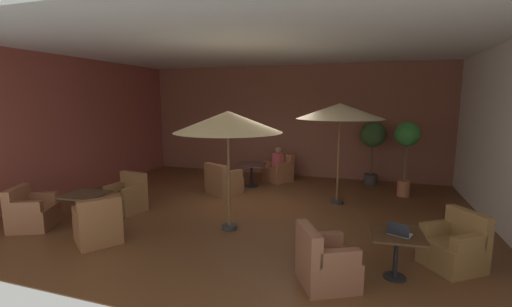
# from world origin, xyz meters

# --- Properties ---
(ground_plane) EXTENTS (10.45, 8.43, 0.02)m
(ground_plane) POSITION_xyz_m (0.00, 0.00, -0.01)
(ground_plane) COLOR brown
(wall_back_brick) EXTENTS (10.45, 0.08, 3.79)m
(wall_back_brick) POSITION_xyz_m (0.00, 4.18, 1.90)
(wall_back_brick) COLOR brown
(wall_back_brick) RESTS_ON ground_plane
(wall_left_accent) EXTENTS (0.08, 8.43, 3.79)m
(wall_left_accent) POSITION_xyz_m (-5.18, 0.00, 1.90)
(wall_left_accent) COLOR brown
(wall_left_accent) RESTS_ON ground_plane
(ceiling_slab) EXTENTS (10.45, 8.43, 0.06)m
(ceiling_slab) POSITION_xyz_m (0.00, 0.00, 3.82)
(ceiling_slab) COLOR silver
(ceiling_slab) RESTS_ON wall_back_brick
(cafe_table_front_left) EXTENTS (0.79, 0.79, 0.69)m
(cafe_table_front_left) POSITION_xyz_m (3.09, -2.31, 0.56)
(cafe_table_front_left) COLOR black
(cafe_table_front_left) RESTS_ON ground_plane
(armchair_front_left_north) EXTENTS (1.02, 1.03, 0.90)m
(armchair_front_left_north) POSITION_xyz_m (3.98, -1.67, 0.33)
(armchair_front_left_north) COLOR olive
(armchair_front_left_north) RESTS_ON ground_plane
(armchair_front_left_east) EXTENTS (1.01, 1.00, 0.87)m
(armchair_front_left_east) POSITION_xyz_m (2.11, -2.83, 0.32)
(armchair_front_left_east) COLOR brown
(armchair_front_left_east) RESTS_ON ground_plane
(cafe_table_front_right) EXTENTS (0.84, 0.84, 0.69)m
(cafe_table_front_right) POSITION_xyz_m (-2.94, -2.05, 0.56)
(cafe_table_front_right) COLOR black
(cafe_table_front_right) RESTS_ON ground_plane
(armchair_front_right_north) EXTENTS (1.01, 1.04, 0.87)m
(armchair_front_right_north) POSITION_xyz_m (-3.91, -2.50, 0.33)
(armchair_front_right_north) COLOR brown
(armchair_front_right_north) RESTS_ON ground_plane
(armchair_front_right_east) EXTENTS (1.05, 1.03, 0.90)m
(armchair_front_right_east) POSITION_xyz_m (-2.06, -2.67, 0.33)
(armchair_front_right_east) COLOR brown
(armchair_front_right_east) RESTS_ON ground_plane
(armchair_front_right_south) EXTENTS (0.85, 0.82, 0.90)m
(armchair_front_right_south) POSITION_xyz_m (-2.77, -0.99, 0.33)
(armchair_front_right_south) COLOR brown
(armchair_front_right_south) RESTS_ON ground_plane
(cafe_table_mid_center) EXTENTS (0.86, 0.86, 0.69)m
(cafe_table_mid_center) POSITION_xyz_m (-0.73, 2.20, 0.54)
(cafe_table_mid_center) COLOR black
(cafe_table_mid_center) RESTS_ON ground_plane
(armchair_mid_center_north) EXTENTS (1.04, 1.04, 0.88)m
(armchair_mid_center_north) POSITION_xyz_m (-0.11, 3.13, 0.33)
(armchair_mid_center_north) COLOR brown
(armchair_mid_center_north) RESTS_ON ground_plane
(armchair_mid_center_east) EXTENTS (1.09, 1.07, 0.87)m
(armchair_mid_center_east) POSITION_xyz_m (-1.24, 1.20, 0.33)
(armchair_mid_center_east) COLOR brown
(armchair_mid_center_east) RESTS_ON ground_plane
(patio_umbrella_tall_red) EXTENTS (2.15, 2.15, 2.41)m
(patio_umbrella_tall_red) POSITION_xyz_m (-0.02, -1.27, 2.19)
(patio_umbrella_tall_red) COLOR #2D2D2D
(patio_umbrella_tall_red) RESTS_ON ground_plane
(patio_umbrella_center_beige) EXTENTS (2.18, 2.18, 2.55)m
(patio_umbrella_center_beige) POSITION_xyz_m (1.92, 1.26, 2.34)
(patio_umbrella_center_beige) COLOR #2D2D2D
(patio_umbrella_center_beige) RESTS_ON ground_plane
(potted_tree_left_corner) EXTENTS (0.77, 0.77, 1.96)m
(potted_tree_left_corner) POSITION_xyz_m (2.74, 3.57, 1.43)
(potted_tree_left_corner) COLOR #38302E
(potted_tree_left_corner) RESTS_ON ground_plane
(potted_tree_mid_left) EXTENTS (0.66, 0.66, 2.05)m
(potted_tree_mid_left) POSITION_xyz_m (3.60, 2.48, 1.51)
(potted_tree_mid_left) COLOR #AD6042
(potted_tree_mid_left) RESTS_ON ground_plane
(patron_blue_shirt) EXTENTS (0.39, 0.36, 0.68)m
(patron_blue_shirt) POSITION_xyz_m (-0.14, 3.10, 0.76)
(patron_blue_shirt) COLOR #B9474D
(patron_blue_shirt) RESTS_ON ground_plane
(iced_drink_cup) EXTENTS (0.08, 0.08, 0.11)m
(iced_drink_cup) POSITION_xyz_m (2.99, -2.34, 0.75)
(iced_drink_cup) COLOR white
(iced_drink_cup) RESTS_ON cafe_table_front_left
(open_laptop) EXTENTS (0.37, 0.32, 0.20)m
(open_laptop) POSITION_xyz_m (3.10, -2.37, 0.74)
(open_laptop) COLOR #9EA0A5
(open_laptop) RESTS_ON cafe_table_front_left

